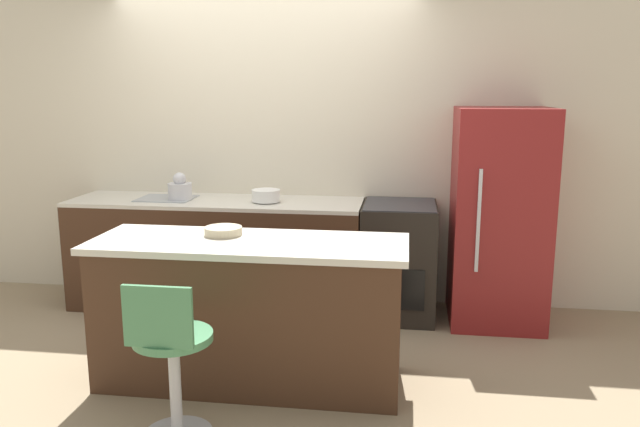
{
  "coord_description": "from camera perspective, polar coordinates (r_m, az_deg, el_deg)",
  "views": [
    {
      "loc": [
        1.17,
        -4.42,
        1.78
      ],
      "look_at": [
        0.59,
        -0.3,
        0.93
      ],
      "focal_mm": 35.0,
      "sensor_mm": 36.0,
      "label": 1
    }
  ],
  "objects": [
    {
      "name": "refrigerator",
      "position": [
        4.89,
        16.03,
        -0.32
      ],
      "size": [
        0.69,
        0.72,
        1.64
      ],
      "color": "maroon",
      "rests_on": "ground_plane"
    },
    {
      "name": "mixing_bowl",
      "position": [
        4.93,
        -4.97,
        1.66
      ],
      "size": [
        0.22,
        0.22,
        0.09
      ],
      "color": "white",
      "rests_on": "back_counter"
    },
    {
      "name": "kettle",
      "position": [
        5.12,
        -12.69,
        2.22
      ],
      "size": [
        0.19,
        0.19,
        0.22
      ],
      "color": "silver",
      "rests_on": "back_counter"
    },
    {
      "name": "ground_plane",
      "position": [
        4.91,
        -6.4,
        -9.86
      ],
      "size": [
        14.0,
        14.0,
        0.0
      ],
      "primitive_type": "plane",
      "color": "#998466"
    },
    {
      "name": "wall_back",
      "position": [
        5.28,
        -4.83,
        6.21
      ],
      "size": [
        8.0,
        0.06,
        2.6
      ],
      "color": "beige",
      "rests_on": "ground_plane"
    },
    {
      "name": "kitchen_island",
      "position": [
        3.85,
        -6.4,
        -8.89
      ],
      "size": [
        1.88,
        0.66,
        0.89
      ],
      "color": "#422819",
      "rests_on": "ground_plane"
    },
    {
      "name": "oven_range",
      "position": [
        4.95,
        7.2,
        -4.23
      ],
      "size": [
        0.57,
        0.66,
        0.9
      ],
      "color": "black",
      "rests_on": "ground_plane"
    },
    {
      "name": "stool_chair",
      "position": [
        3.29,
        -13.39,
        -13.24
      ],
      "size": [
        0.4,
        0.4,
        0.88
      ],
      "color": "#B7B7BC",
      "rests_on": "ground_plane"
    },
    {
      "name": "fruit_bowl",
      "position": [
        3.86,
        -8.83,
        -1.59
      ],
      "size": [
        0.23,
        0.23,
        0.05
      ],
      "color": "#C1B28E",
      "rests_on": "kitchen_island"
    },
    {
      "name": "back_counter",
      "position": [
        5.18,
        -9.37,
        -3.62
      ],
      "size": [
        2.36,
        0.65,
        0.9
      ],
      "color": "#422819",
      "rests_on": "ground_plane"
    }
  ]
}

